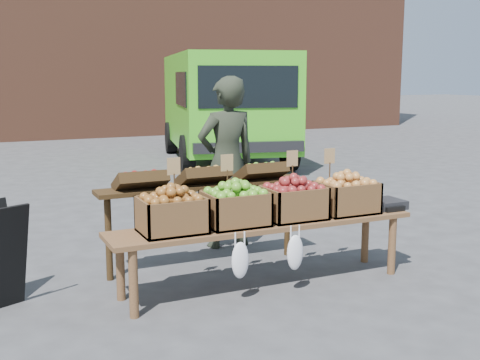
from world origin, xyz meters
name	(u,v)px	position (x,y,z in m)	size (l,w,h in m)	color
ground	(287,281)	(0.00, 0.00, 0.00)	(80.00, 80.00, 0.00)	#444447
delivery_van	(224,108)	(2.52, 7.20, 1.11)	(2.27, 4.95, 2.22)	green
vendor	(227,163)	(-0.03, 1.26, 0.89)	(0.65, 0.43, 1.79)	#262C1F
back_table	(204,213)	(-0.51, 0.70, 0.52)	(2.10, 0.44, 1.04)	#31200F
display_bench	(265,254)	(-0.24, -0.02, 0.28)	(2.70, 0.56, 0.57)	brown
crate_golden_apples	(172,215)	(-1.06, -0.02, 0.71)	(0.50, 0.40, 0.28)	#A76D2B
crate_russet_pears	(235,209)	(-0.51, -0.02, 0.71)	(0.50, 0.40, 0.28)	#469824
crate_red_apples	(293,203)	(0.04, -0.02, 0.71)	(0.50, 0.40, 0.28)	maroon
crate_green_apples	(346,197)	(0.59, -0.02, 0.71)	(0.50, 0.40, 0.28)	#AA9136
weighing_scale	(384,204)	(1.01, -0.02, 0.61)	(0.34, 0.30, 0.08)	black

